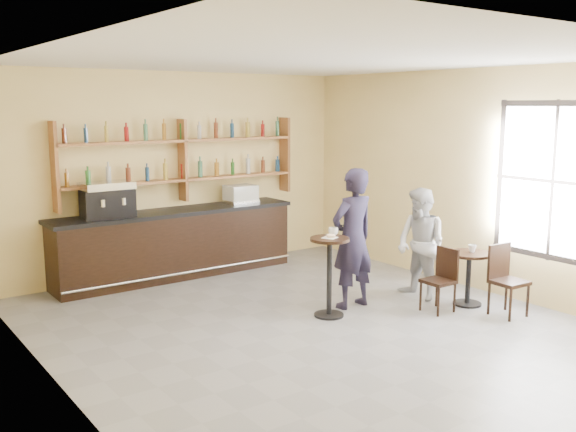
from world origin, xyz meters
TOP-DOWN VIEW (x-y plane):
  - floor at (0.00, 0.00)m, footprint 7.00×7.00m
  - ceiling at (0.00, 0.00)m, footprint 7.00×7.00m
  - wall_back at (0.00, 3.50)m, footprint 7.00×0.00m
  - wall_left at (-3.00, 0.00)m, footprint 0.00×7.00m
  - wall_right at (3.00, 0.00)m, footprint 0.00×7.00m
  - window_pane at (2.99, -1.20)m, footprint 0.00×2.00m
  - window_frame at (2.99, -1.20)m, footprint 0.04×1.70m
  - shelf_unit at (0.00, 3.37)m, footprint 4.00×0.26m
  - liquor_bottles at (0.00, 3.37)m, footprint 3.68×0.10m
  - bar_counter at (-0.27, 3.15)m, footprint 3.93×0.77m
  - espresso_machine at (-1.34, 3.15)m, footprint 0.76×0.53m
  - pastry_case at (0.93, 3.15)m, footprint 0.52×0.43m
  - pedestal_table at (0.43, 0.23)m, footprint 0.62×0.62m
  - napkin at (0.43, 0.23)m, footprint 0.22×0.22m
  - donut at (0.44, 0.22)m, footprint 0.14×0.14m
  - cup_pedestal at (0.57, 0.33)m, footprint 0.17×0.17m
  - man_main at (0.93, 0.36)m, footprint 0.70×0.47m
  - cafe_table at (2.26, -0.51)m, footprint 0.76×0.76m
  - cup_cafe at (2.31, -0.51)m, footprint 0.12×0.12m
  - chair_west at (1.71, -0.46)m, footprint 0.37×0.37m
  - chair_south at (2.31, -1.11)m, footprint 0.42×0.42m
  - patron_second at (1.95, 0.07)m, footprint 0.62×0.78m

SIDE VIEW (x-z plane):
  - floor at x=0.00m, z-range 0.00..0.00m
  - cafe_table at x=2.26m, z-range 0.00..0.73m
  - chair_west at x=1.71m, z-range 0.00..0.84m
  - chair_south at x=2.31m, z-range 0.00..0.91m
  - pedestal_table at x=0.43m, z-range 0.00..1.03m
  - bar_counter at x=-0.27m, z-range 0.00..1.06m
  - cup_cafe at x=2.31m, z-range 0.73..0.83m
  - patron_second at x=1.95m, z-range 0.00..1.56m
  - man_main at x=0.93m, z-range 0.00..1.87m
  - napkin at x=0.43m, z-range 1.03..1.03m
  - donut at x=0.44m, z-range 1.03..1.07m
  - cup_pedestal at x=0.57m, z-range 1.03..1.13m
  - pastry_case at x=0.93m, z-range 1.06..1.36m
  - espresso_machine at x=-1.34m, z-range 1.06..1.58m
  - wall_back at x=0.00m, z-range -1.90..5.10m
  - wall_left at x=-3.00m, z-range -1.90..5.10m
  - wall_right at x=3.00m, z-range -1.90..5.10m
  - window_frame at x=2.99m, z-range 0.65..2.75m
  - window_pane at x=2.99m, z-range 0.70..2.70m
  - shelf_unit at x=0.00m, z-range 1.11..2.51m
  - liquor_bottles at x=0.00m, z-range 1.48..2.48m
  - ceiling at x=0.00m, z-range 3.20..3.20m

